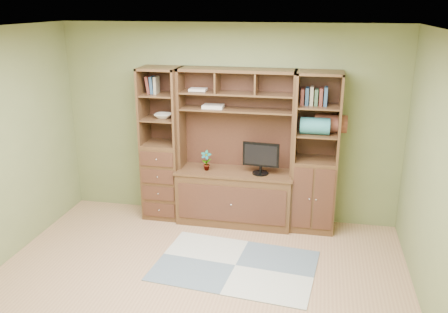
% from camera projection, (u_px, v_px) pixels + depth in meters
% --- Properties ---
extents(room, '(4.60, 4.10, 2.64)m').
position_uv_depth(room, '(188.00, 174.00, 4.43)').
color(room, '#AC7E5A').
rests_on(room, ground).
extents(center_hutch, '(1.54, 0.53, 2.05)m').
position_uv_depth(center_hutch, '(235.00, 150.00, 6.10)').
color(center_hutch, '#4B2F1A').
rests_on(center_hutch, ground).
extents(left_tower, '(0.50, 0.45, 2.05)m').
position_uv_depth(left_tower, '(162.00, 144.00, 6.33)').
color(left_tower, '#4B2F1A').
rests_on(left_tower, ground).
extents(right_tower, '(0.55, 0.45, 2.05)m').
position_uv_depth(right_tower, '(316.00, 153.00, 5.95)').
color(right_tower, '#4B2F1A').
rests_on(right_tower, ground).
extents(rug, '(1.87, 1.34, 0.01)m').
position_uv_depth(rug, '(235.00, 266.00, 5.34)').
color(rug, gray).
rests_on(rug, ground).
extents(monitor, '(0.49, 0.25, 0.57)m').
position_uv_depth(monitor, '(261.00, 153.00, 6.01)').
color(monitor, black).
rests_on(monitor, center_hutch).
extents(orchid, '(0.14, 0.09, 0.27)m').
position_uv_depth(orchid, '(206.00, 161.00, 6.19)').
color(orchid, '#965532').
rests_on(orchid, center_hutch).
extents(magazines, '(0.27, 0.19, 0.04)m').
position_uv_depth(magazines, '(213.00, 106.00, 6.08)').
color(magazines, beige).
rests_on(magazines, center_hutch).
extents(bowl, '(0.23, 0.23, 0.06)m').
position_uv_depth(bowl, '(163.00, 116.00, 6.20)').
color(bowl, white).
rests_on(bowl, left_tower).
extents(blanket_teal, '(0.36, 0.21, 0.21)m').
position_uv_depth(blanket_teal, '(315.00, 126.00, 5.79)').
color(blanket_teal, teal).
rests_on(blanket_teal, right_tower).
extents(blanket_red, '(0.40, 0.22, 0.22)m').
position_uv_depth(blanket_red, '(331.00, 124.00, 5.88)').
color(blanket_red, brown).
rests_on(blanket_red, right_tower).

